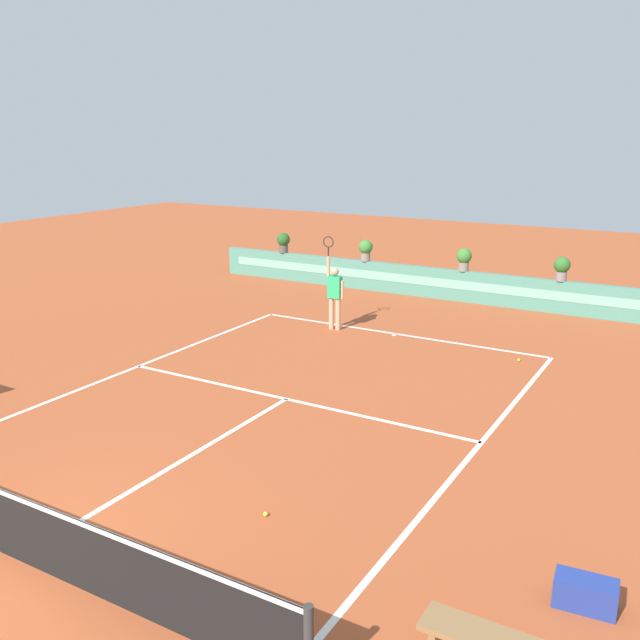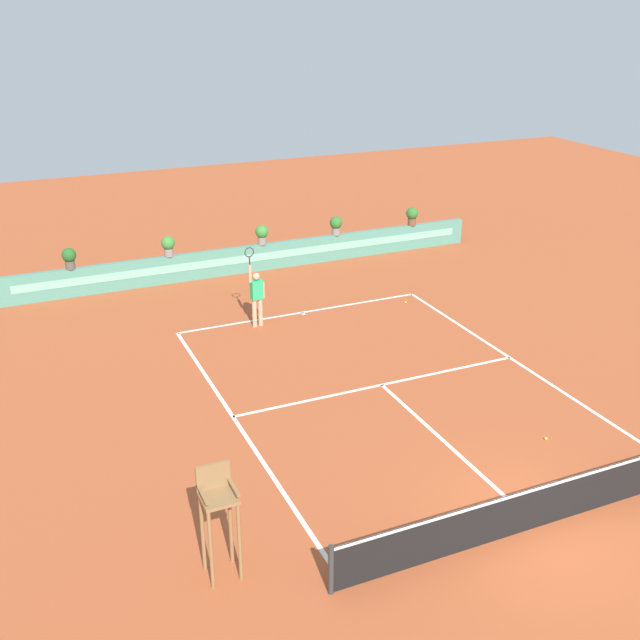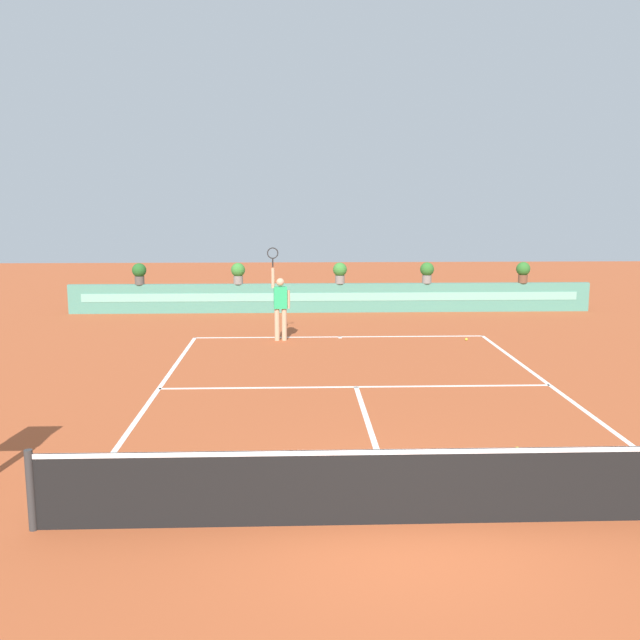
{
  "view_description": "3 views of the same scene",
  "coord_description": "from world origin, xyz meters",
  "views": [
    {
      "loc": [
        7.34,
        -4.82,
        5.34
      ],
      "look_at": [
        -0.67,
        8.92,
        1.0
      ],
      "focal_mm": 39.14,
      "sensor_mm": 36.0,
      "label": 1
    },
    {
      "loc": [
        -8.72,
        -9.28,
        9.43
      ],
      "look_at": [
        -0.67,
        8.92,
        1.0
      ],
      "focal_mm": 42.84,
      "sensor_mm": 36.0,
      "label": 2
    },
    {
      "loc": [
        -1.28,
        -8.12,
        3.91
      ],
      "look_at": [
        -0.67,
        8.92,
        1.0
      ],
      "focal_mm": 40.22,
      "sensor_mm": 36.0,
      "label": 3
    }
  ],
  "objects": [
    {
      "name": "tennis_player",
      "position": [
        -1.68,
        11.45,
        1.05
      ],
      "size": [
        0.62,
        0.25,
        2.58
      ],
      "color": "tan",
      "rests_on": "ground"
    },
    {
      "name": "potted_plant_far_right",
      "position": [
        6.66,
        16.39,
        1.41
      ],
      "size": [
        0.48,
        0.48,
        0.72
      ],
      "color": "brown",
      "rests_on": "back_wall_barrier"
    },
    {
      "name": "potted_plant_far_left",
      "position": [
        -6.57,
        16.39,
        1.41
      ],
      "size": [
        0.48,
        0.48,
        0.72
      ],
      "color": "#514C47",
      "rests_on": "back_wall_barrier"
    },
    {
      "name": "ground_plane",
      "position": [
        0.0,
        6.0,
        0.0
      ],
      "size": [
        60.0,
        60.0,
        0.0
      ],
      "primitive_type": "plane",
      "color": "#A84C28"
    },
    {
      "name": "back_wall_barrier",
      "position": [
        0.0,
        16.39,
        0.5
      ],
      "size": [
        18.0,
        0.21,
        1.0
      ],
      "color": "#4C8E7A",
      "rests_on": "ground"
    },
    {
      "name": "tennis_ball_near_baseline",
      "position": [
        3.49,
        11.25,
        0.03
      ],
      "size": [
        0.07,
        0.07,
        0.07
      ],
      "primitive_type": "sphere",
      "color": "#CCE033",
      "rests_on": "ground"
    },
    {
      "name": "potted_plant_right",
      "position": [
        3.3,
        16.39,
        1.41
      ],
      "size": [
        0.48,
        0.48,
        0.72
      ],
      "color": "gray",
      "rests_on": "back_wall_barrier"
    },
    {
      "name": "potted_plant_centre",
      "position": [
        0.28,
        16.39,
        1.41
      ],
      "size": [
        0.48,
        0.48,
        0.72
      ],
      "color": "gray",
      "rests_on": "back_wall_barrier"
    },
    {
      "name": "tennis_ball_mid_court",
      "position": [
        2.19,
        2.47,
        0.03
      ],
      "size": [
        0.07,
        0.07,
        0.07
      ],
      "primitive_type": "sphere",
      "color": "#CCE033",
      "rests_on": "ground"
    },
    {
      "name": "court_lines",
      "position": [
        0.0,
        6.72,
        0.0
      ],
      "size": [
        8.32,
        11.94,
        0.01
      ],
      "color": "white",
      "rests_on": "ground"
    },
    {
      "name": "net",
      "position": [
        0.0,
        0.0,
        0.51
      ],
      "size": [
        8.92,
        0.1,
        1.0
      ],
      "color": "#333333",
      "rests_on": "ground"
    },
    {
      "name": "potted_plant_left",
      "position": [
        -3.21,
        16.39,
        1.41
      ],
      "size": [
        0.48,
        0.48,
        0.72
      ],
      "color": "gray",
      "rests_on": "back_wall_barrier"
    }
  ]
}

